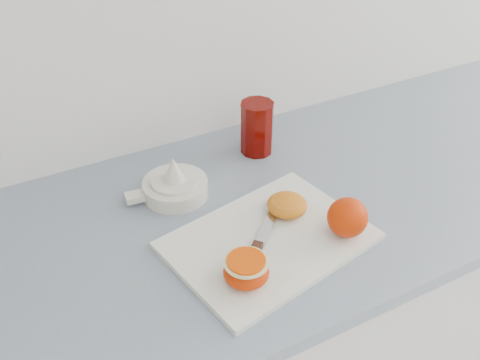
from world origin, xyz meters
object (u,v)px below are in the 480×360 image
(cutting_board, at_px, (269,241))
(red_tumbler, at_px, (257,130))
(counter, at_px, (271,334))
(citrus_juicer, at_px, (174,185))
(half_orange, at_px, (246,270))

(cutting_board, distance_m, red_tumbler, 0.32)
(counter, height_order, cutting_board, cutting_board)
(citrus_juicer, relative_size, red_tumbler, 1.38)
(cutting_board, height_order, citrus_juicer, citrus_juicer)
(half_orange, relative_size, citrus_juicer, 0.45)
(cutting_board, distance_m, half_orange, 0.12)
(cutting_board, relative_size, half_orange, 4.61)
(counter, xyz_separation_m, red_tumbler, (0.05, 0.17, 0.50))
(red_tumbler, bearing_deg, cutting_board, -115.11)
(counter, relative_size, citrus_juicer, 14.91)
(counter, xyz_separation_m, citrus_juicer, (-0.18, 0.11, 0.47))
(half_orange, bearing_deg, citrus_juicer, 92.12)
(cutting_board, relative_size, red_tumbler, 2.87)
(counter, height_order, half_orange, half_orange)
(cutting_board, height_order, half_orange, half_orange)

